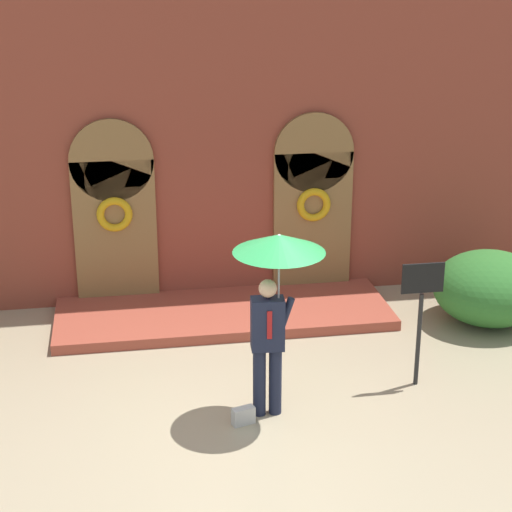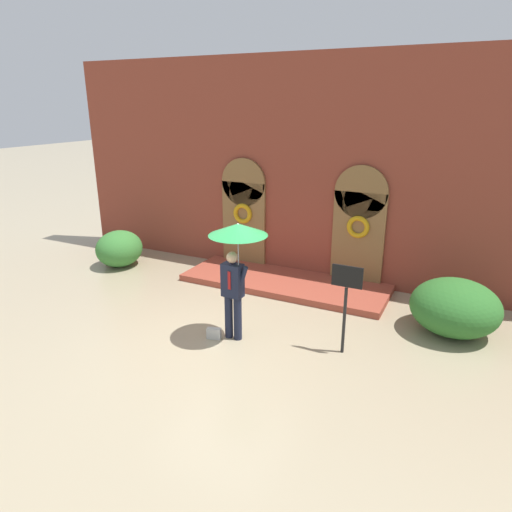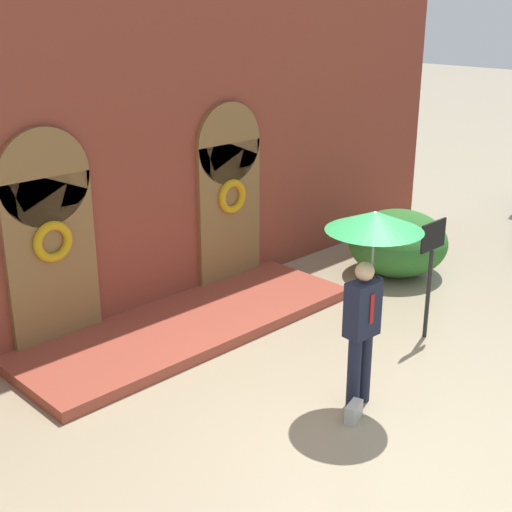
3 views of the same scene
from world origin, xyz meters
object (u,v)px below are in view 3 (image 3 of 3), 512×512
(handbag, at_px, (354,412))
(shrub_right, at_px, (398,243))
(sign_post, at_px, (431,260))
(person_with_umbrella, at_px, (371,251))

(handbag, bearing_deg, shrub_right, 12.74)
(sign_post, bearing_deg, person_with_umbrella, -168.01)
(handbag, bearing_deg, person_with_umbrella, 8.29)
(person_with_umbrella, xyz_separation_m, shrub_right, (3.77, 2.16, -1.35))
(person_with_umbrella, height_order, handbag, person_with_umbrella)
(person_with_umbrella, distance_m, shrub_right, 4.55)
(sign_post, distance_m, shrub_right, 2.56)
(person_with_umbrella, xyz_separation_m, handbag, (-0.43, -0.20, -1.80))
(shrub_right, bearing_deg, person_with_umbrella, -150.19)
(person_with_umbrella, distance_m, sign_post, 2.17)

